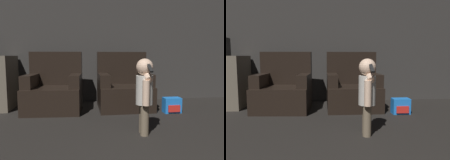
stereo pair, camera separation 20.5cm
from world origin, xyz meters
The scene contains 5 objects.
wall_back centered at (0.00, 4.50, 1.30)m, with size 8.40×0.05×2.60m.
armchair_left centered at (-1.02, 3.83, 0.32)m, with size 0.91×0.82×0.95m.
armchair_right centered at (0.13, 3.83, 0.32)m, with size 0.87×0.77×0.95m.
person_toddler centered at (0.11, 2.56, 0.50)m, with size 0.19×0.33×0.85m.
toy_backpack centered at (0.81, 3.41, 0.12)m, with size 0.26×0.18×0.23m.
Camera 2 is at (-0.39, 0.22, 0.88)m, focal length 35.00 mm.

